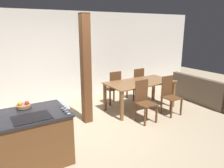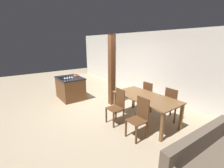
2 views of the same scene
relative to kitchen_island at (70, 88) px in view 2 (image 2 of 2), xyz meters
The scene contains 14 objects.
ground_plane 1.53m from the kitchen_island, 18.70° to the left, with size 16.00×16.00×0.00m, color tan.
wall_back 3.43m from the kitchen_island, 65.19° to the left, with size 11.20×0.08×2.70m.
kitchen_island is the anchor object (origin of this frame).
fruit_bowl 0.57m from the kitchen_island, 94.57° to the left, with size 0.25×0.25×0.11m.
wine_glass_near 0.86m from the kitchen_island, 35.28° to the right, with size 0.08×0.08×0.16m.
wine_glass_middle 0.83m from the kitchen_island, 28.13° to the right, with size 0.08×0.08×0.16m.
wine_glass_far 0.80m from the kitchen_island, 19.87° to the right, with size 0.08×0.08×0.16m.
wine_glass_end 0.78m from the kitchen_island, 10.67° to the right, with size 0.08×0.08×0.16m.
dining_table 3.29m from the kitchen_island, 18.21° to the left, with size 1.90×0.95×0.78m.
dining_chair_near_left 2.71m from the kitchen_island, ahead, with size 0.40×0.40×1.00m.
dining_chair_near_right 3.56m from the kitchen_island, ahead, with size 0.40×0.40×1.00m.
dining_chair_far_left 3.19m from the kitchen_island, 32.59° to the left, with size 0.40×0.40×1.00m.
dining_chair_far_right 3.94m from the kitchen_island, 25.89° to the left, with size 0.40×0.40×1.00m.
timber_post 1.99m from the kitchen_island, 34.32° to the left, with size 0.20×0.20×2.53m.
Camera 2 is at (4.38, -2.60, 2.26)m, focal length 24.00 mm.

